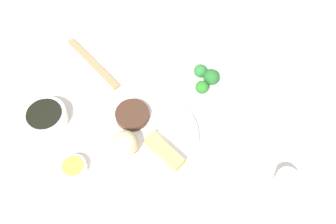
{
  "coord_description": "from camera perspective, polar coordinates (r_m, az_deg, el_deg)",
  "views": [
    {
      "loc": [
        0.4,
        0.23,
        0.9
      ],
      "look_at": [
        -0.06,
        0.03,
        0.06
      ],
      "focal_mm": 39.74,
      "sensor_mm": 36.0,
      "label": 1
    }
  ],
  "objects": [
    {
      "name": "tabletop",
      "position": [
        1.0,
        -3.16,
        -3.59
      ],
      "size": [
        2.2,
        2.2,
        0.02
      ],
      "primitive_type": "cube",
      "color": "beige",
      "rests_on": "ground"
    },
    {
      "name": "main_plate",
      "position": [
        0.98,
        -3.07,
        -3.72
      ],
      "size": [
        0.27,
        0.27,
        0.02
      ],
      "primitive_type": "cylinder",
      "color": "white",
      "rests_on": "tabletop"
    },
    {
      "name": "rice_scoop",
      "position": [
        0.93,
        -6.65,
        -4.86
      ],
      "size": [
        0.07,
        0.07,
        0.07
      ],
      "primitive_type": "sphere",
      "color": "tan",
      "rests_on": "main_plate"
    },
    {
      "name": "spring_roll",
      "position": [
        0.93,
        -0.61,
        -6.05
      ],
      "size": [
        0.07,
        0.12,
        0.03
      ],
      "primitive_type": "cube",
      "rotation": [
        0.0,
        0.0,
        1.19
      ],
      "color": "tan",
      "rests_on": "main_plate"
    },
    {
      "name": "crab_rangoon_wonton",
      "position": [
        0.99,
        0.14,
        -1.12
      ],
      "size": [
        0.08,
        0.08,
        0.01
      ],
      "primitive_type": "cube",
      "rotation": [
        0.0,
        0.0,
        0.08
      ],
      "color": "beige",
      "rests_on": "main_plate"
    },
    {
      "name": "stir_fry_heap",
      "position": [
        0.99,
        -5.48,
        -0.42
      ],
      "size": [
        0.09,
        0.09,
        0.02
      ],
      "primitive_type": "cylinder",
      "color": "#3F261A",
      "rests_on": "main_plate"
    },
    {
      "name": "broccoli_plate",
      "position": [
        1.08,
        6.63,
        4.62
      ],
      "size": [
        0.2,
        0.2,
        0.01
      ],
      "primitive_type": "cylinder",
      "color": "white",
      "rests_on": "tabletop"
    },
    {
      "name": "broccoli_floret_0",
      "position": [
        1.05,
        6.66,
        5.35
      ],
      "size": [
        0.05,
        0.05,
        0.05
      ],
      "primitive_type": "sphere",
      "color": "#215F25",
      "rests_on": "broccoli_plate"
    },
    {
      "name": "broccoli_floret_1",
      "position": [
        1.07,
        5.0,
        6.3
      ],
      "size": [
        0.04,
        0.04,
        0.04
      ],
      "primitive_type": "sphere",
      "color": "#296C2F",
      "rests_on": "broccoli_plate"
    },
    {
      "name": "broccoli_floret_4",
      "position": [
        1.03,
        5.23,
        3.81
      ],
      "size": [
        0.04,
        0.04,
        0.04
      ],
      "primitive_type": "sphere",
      "color": "#276F23",
      "rests_on": "broccoli_plate"
    },
    {
      "name": "soy_sauce_bowl",
      "position": [
        1.05,
        -18.24,
        -0.79
      ],
      "size": [
        0.11,
        0.11,
        0.04
      ],
      "primitive_type": "cylinder",
      "color": "white",
      "rests_on": "tabletop"
    },
    {
      "name": "soy_sauce_bowl_liquid",
      "position": [
        1.03,
        -18.53,
        -0.25
      ],
      "size": [
        0.09,
        0.09,
        0.0
      ],
      "primitive_type": "cylinder",
      "color": "black",
      "rests_on": "soy_sauce_bowl"
    },
    {
      "name": "sauce_ramekin_hot_mustard",
      "position": [
        0.97,
        -14.24,
        -8.31
      ],
      "size": [
        0.07,
        0.07,
        0.02
      ],
      "primitive_type": "cylinder",
      "color": "white",
      "rests_on": "tabletop"
    },
    {
      "name": "sauce_ramekin_hot_mustard_liquid",
      "position": [
        0.95,
        -14.42,
        -7.99
      ],
      "size": [
        0.05,
        0.05,
        0.0
      ],
      "primitive_type": "cylinder",
      "color": "yellow",
      "rests_on": "sauce_ramekin_hot_mustard"
    },
    {
      "name": "teacup",
      "position": [
        0.95,
        17.67,
        -10.0
      ],
      "size": [
        0.06,
        0.06,
        0.05
      ],
      "primitive_type": "cylinder",
      "color": "white",
      "rests_on": "tabletop"
    },
    {
      "name": "chopsticks_pair",
      "position": [
        1.14,
        -11.44,
        7.38
      ],
      "size": [
        0.12,
        0.22,
        0.01
      ],
      "primitive_type": "cube",
      "rotation": [
        0.0,
        0.0,
        1.13
      ],
      "color": "#A0754E",
      "rests_on": "tabletop"
    }
  ]
}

